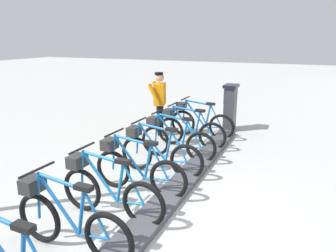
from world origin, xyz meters
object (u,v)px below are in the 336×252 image
(bike_docked_1, at_px, (188,129))
(bike_docked_2, at_px, (174,140))
(bike_docked_3, at_px, (157,152))
(bike_docked_5, at_px, (107,190))
(worker_near_rack, at_px, (160,101))
(bike_docked_4, at_px, (136,168))
(payment_kiosk, at_px, (230,107))
(bike_docked_0, at_px, (199,121))
(bike_docked_6, at_px, (67,220))

(bike_docked_1, xyz_separation_m, bike_docked_2, (0.00, 0.85, 0.00))
(bike_docked_3, xyz_separation_m, bike_docked_5, (0.00, 1.69, 0.00))
(bike_docked_1, distance_m, worker_near_rack, 1.31)
(bike_docked_2, bearing_deg, bike_docked_4, 90.00)
(payment_kiosk, bearing_deg, bike_docked_2, 78.02)
(bike_docked_0, distance_m, bike_docked_5, 4.23)
(bike_docked_3, distance_m, bike_docked_4, 0.85)
(bike_docked_1, bearing_deg, bike_docked_3, 90.00)
(bike_docked_3, distance_m, bike_docked_5, 1.69)
(bike_docked_6, bearing_deg, bike_docked_4, -90.00)
(bike_docked_6, bearing_deg, worker_near_rack, -78.05)
(worker_near_rack, bearing_deg, bike_docked_3, 113.83)
(bike_docked_2, relative_size, worker_near_rack, 1.04)
(bike_docked_2, bearing_deg, bike_docked_1, -90.00)
(bike_docked_5, bearing_deg, bike_docked_6, 90.00)
(bike_docked_5, xyz_separation_m, bike_docked_6, (0.00, 0.85, 0.00))
(worker_near_rack, bearing_deg, bike_docked_1, 148.11)
(bike_docked_0, relative_size, bike_docked_6, 1.00)
(payment_kiosk, bearing_deg, worker_near_rack, 36.97)
(bike_docked_3, relative_size, bike_docked_4, 1.00)
(bike_docked_0, height_order, bike_docked_6, same)
(bike_docked_4, bearing_deg, bike_docked_0, -90.00)
(bike_docked_0, xyz_separation_m, bike_docked_5, (0.00, 4.23, 0.00))
(bike_docked_1, relative_size, worker_near_rack, 1.04)
(bike_docked_0, xyz_separation_m, bike_docked_4, (0.00, 3.39, 0.00))
(bike_docked_5, height_order, bike_docked_6, same)
(bike_docked_6, distance_m, worker_near_rack, 5.00)
(bike_docked_4, bearing_deg, payment_kiosk, -97.43)
(bike_docked_3, height_order, bike_docked_4, same)
(bike_docked_4, xyz_separation_m, bike_docked_5, (0.00, 0.85, 0.00))
(bike_docked_2, bearing_deg, bike_docked_0, -90.00)
(bike_docked_2, distance_m, worker_near_rack, 1.87)
(bike_docked_1, relative_size, bike_docked_4, 1.00)
(bike_docked_0, height_order, bike_docked_5, same)
(bike_docked_4, relative_size, worker_near_rack, 1.04)
(bike_docked_0, xyz_separation_m, bike_docked_1, (0.00, 0.85, 0.00))
(bike_docked_0, distance_m, bike_docked_4, 3.39)
(bike_docked_2, relative_size, bike_docked_3, 1.00)
(payment_kiosk, bearing_deg, bike_docked_1, 72.81)
(bike_docked_5, bearing_deg, payment_kiosk, -96.23)
(payment_kiosk, xyz_separation_m, bike_docked_6, (0.57, 6.08, -0.24))
(bike_docked_6, relative_size, worker_near_rack, 1.04)
(payment_kiosk, height_order, bike_docked_5, payment_kiosk)
(payment_kiosk, height_order, bike_docked_6, payment_kiosk)
(bike_docked_0, relative_size, bike_docked_4, 1.00)
(bike_docked_4, bearing_deg, bike_docked_5, 90.00)
(payment_kiosk, relative_size, bike_docked_1, 0.74)
(bike_docked_1, height_order, bike_docked_3, same)
(payment_kiosk, xyz_separation_m, bike_docked_0, (0.57, 1.00, -0.24))
(worker_near_rack, bearing_deg, bike_docked_6, 101.95)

